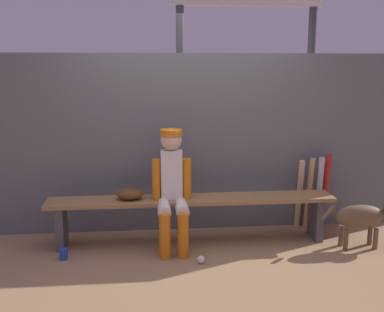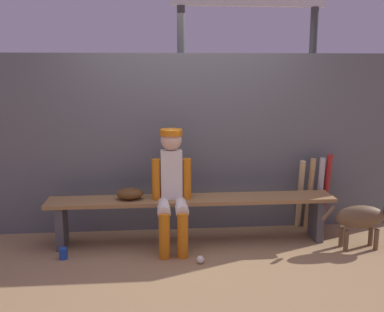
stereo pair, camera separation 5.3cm
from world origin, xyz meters
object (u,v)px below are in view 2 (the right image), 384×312
Objects in this scene: baseball_glove at (130,194)px; dog at (365,217)px; bat_aluminum_red at (326,191)px; cup_on_ground at (63,254)px; dugout_bench at (192,207)px; baseball at (200,260)px; cup_on_bench at (157,193)px; scoreboard at (254,8)px; bat_wood_natural at (300,194)px; player_seated at (172,185)px; bat_aluminum_silver at (320,194)px; bat_wood_tan at (310,194)px.

dog is at bearing -7.13° from baseball_glove.
cup_on_ground is at bearing -167.49° from bat_aluminum_red.
baseball is (0.03, -0.53, -0.36)m from dugout_bench.
dog is at bearing -9.04° from cup_on_bench.
baseball is 3.19m from scoreboard.
cup_on_bench is at bearing 7.23° from baseball_glove.
baseball_glove is 0.33× the size of dog.
player_seated is at bearing -164.06° from bat_wood_natural.
baseball is (-1.24, -0.85, -0.38)m from bat_wood_natural.
dog is (0.49, -0.61, -0.08)m from bat_wood_natural.
bat_aluminum_silver is at bearing 12.62° from player_seated.
cup_on_bench reaches higher than cup_on_ground.
bat_aluminum_red is 1.82m from baseball.
scoreboard reaches higher than dugout_bench.
player_seated is 1.26m from cup_on_ground.
scoreboard is at bearing 64.27° from baseball.
dugout_bench reaches higher than baseball.
baseball is (-1.55, -0.85, -0.41)m from bat_aluminum_red.
bat_aluminum_red is at bearing 106.72° from dog.
dog is at bearing -9.71° from dugout_bench.
player_seated reaches higher than dugout_bench.
bat_wood_natural is 2.67m from cup_on_ground.
bat_aluminum_red reaches higher than cup_on_ground.
cup_on_bench is at bearing -171.26° from bat_wood_tan.
player_seated is 0.80m from baseball.
bat_aluminum_silver is at bearing 28.81° from baseball.
bat_wood_natural is 0.98× the size of bat_aluminum_silver.
bat_wood_natural is 7.58× the size of cup_on_ground.
cup_on_ground is at bearing -166.91° from bat_wood_tan.
scoreboard is (0.84, 1.74, 2.54)m from baseball.
dugout_bench is 3.63× the size of bat_wood_natural.
bat_wood_natural is at bearing 34.25° from baseball.
bat_aluminum_red reaches higher than baseball.
dugout_bench is at bearing 0.00° from baseball_glove.
bat_aluminum_silver is 11.54× the size of baseball.
player_seated is 1.46× the size of dog.
bat_aluminum_silver is 2.43m from scoreboard.
dugout_bench is 3.54× the size of bat_aluminum_silver.
player_seated is 2.02m from dog.
scoreboard reaches higher than cup_on_bench.
bat_wood_natural is at bearing 168.57° from bat_aluminum_silver.
scoreboard is at bearing 120.70° from dog.
cup_on_bench is (-0.40, 0.57, 0.52)m from baseball.
baseball is at bearing -145.75° from bat_wood_natural.
bat_aluminum_silver reaches higher than bat_wood_tan.
bat_wood_natural is at bearing 176.78° from bat_wood_tan.
cup_on_ground is 3.66m from scoreboard.
bat_aluminum_red is 8.16× the size of cup_on_ground.
bat_wood_tan is 0.72m from dog.
cup_on_ground is 1.00× the size of cup_on_bench.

